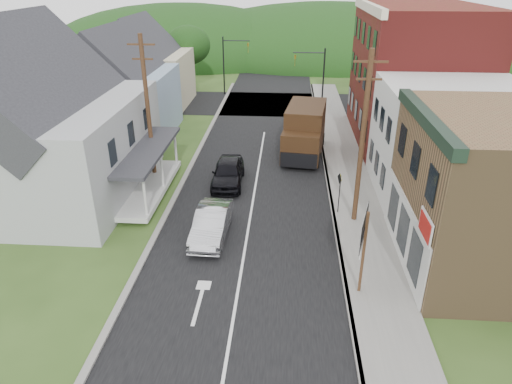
% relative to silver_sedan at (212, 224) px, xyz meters
% --- Properties ---
extents(ground, '(120.00, 120.00, 0.00)m').
position_rel_silver_sedan_xyz_m(ground, '(1.77, -1.40, -0.74)').
color(ground, '#2D4719').
rests_on(ground, ground).
extents(road, '(9.00, 90.00, 0.02)m').
position_rel_silver_sedan_xyz_m(road, '(1.77, 8.60, -0.74)').
color(road, black).
rests_on(road, ground).
extents(cross_road, '(60.00, 9.00, 0.02)m').
position_rel_silver_sedan_xyz_m(cross_road, '(1.77, 25.60, -0.74)').
color(cross_road, black).
rests_on(cross_road, ground).
extents(sidewalk_right, '(2.80, 55.00, 0.15)m').
position_rel_silver_sedan_xyz_m(sidewalk_right, '(7.67, 6.60, -0.66)').
color(sidewalk_right, slate).
rests_on(sidewalk_right, ground).
extents(curb_right, '(0.20, 55.00, 0.15)m').
position_rel_silver_sedan_xyz_m(curb_right, '(6.32, 6.60, -0.66)').
color(curb_right, slate).
rests_on(curb_right, ground).
extents(curb_left, '(0.30, 55.00, 0.12)m').
position_rel_silver_sedan_xyz_m(curb_left, '(-2.88, 6.60, -0.68)').
color(curb_left, slate).
rests_on(curb_left, ground).
extents(storefront_tan, '(8.00, 8.00, 7.00)m').
position_rel_silver_sedan_xyz_m(storefront_tan, '(13.07, -1.40, 2.76)').
color(storefront_tan, brown).
rests_on(storefront_tan, ground).
extents(storefront_white, '(8.00, 7.00, 6.50)m').
position_rel_silver_sedan_xyz_m(storefront_white, '(13.07, 6.10, 2.51)').
color(storefront_white, silver).
rests_on(storefront_white, ground).
extents(storefront_red, '(8.00, 12.00, 10.00)m').
position_rel_silver_sedan_xyz_m(storefront_red, '(13.07, 15.60, 4.26)').
color(storefront_red, maroon).
rests_on(storefront_red, ground).
extents(house_gray, '(10.20, 12.24, 8.35)m').
position_rel_silver_sedan_xyz_m(house_gray, '(-10.23, 4.60, 3.49)').
color(house_gray, '#9D9FA2').
rests_on(house_gray, ground).
extents(house_blue, '(7.14, 8.16, 7.28)m').
position_rel_silver_sedan_xyz_m(house_blue, '(-9.23, 15.60, 2.95)').
color(house_blue, '#90A3C4').
rests_on(house_blue, ground).
extents(house_cream, '(7.14, 8.16, 7.28)m').
position_rel_silver_sedan_xyz_m(house_cream, '(-9.73, 24.60, 2.95)').
color(house_cream, beige).
rests_on(house_cream, ground).
extents(utility_pole_right, '(1.60, 0.26, 9.00)m').
position_rel_silver_sedan_xyz_m(utility_pole_right, '(7.37, 2.10, 3.92)').
color(utility_pole_right, '#472D19').
rests_on(utility_pole_right, ground).
extents(utility_pole_left, '(1.60, 0.26, 9.00)m').
position_rel_silver_sedan_xyz_m(utility_pole_left, '(-4.73, 6.60, 3.92)').
color(utility_pole_left, '#472D19').
rests_on(utility_pole_left, ground).
extents(traffic_signal_right, '(2.87, 0.20, 6.00)m').
position_rel_silver_sedan_xyz_m(traffic_signal_right, '(6.07, 22.10, 3.02)').
color(traffic_signal_right, black).
rests_on(traffic_signal_right, ground).
extents(traffic_signal_left, '(2.87, 0.20, 6.00)m').
position_rel_silver_sedan_xyz_m(traffic_signal_left, '(-2.54, 29.10, 3.02)').
color(traffic_signal_left, black).
rests_on(traffic_signal_left, ground).
extents(tree_left_b, '(4.80, 4.80, 6.94)m').
position_rel_silver_sedan_xyz_m(tree_left_b, '(-15.23, 10.60, 4.14)').
color(tree_left_b, '#382616').
rests_on(tree_left_b, ground).
extents(tree_left_c, '(5.80, 5.80, 8.41)m').
position_rel_silver_sedan_xyz_m(tree_left_c, '(-17.23, 18.60, 5.20)').
color(tree_left_c, '#382616').
rests_on(tree_left_c, ground).
extents(tree_left_d, '(4.80, 4.80, 6.94)m').
position_rel_silver_sedan_xyz_m(tree_left_d, '(-7.23, 30.60, 4.14)').
color(tree_left_d, '#382616').
rests_on(tree_left_d, ground).
extents(forested_ridge, '(90.00, 30.00, 16.00)m').
position_rel_silver_sedan_xyz_m(forested_ridge, '(1.77, 53.60, -0.74)').
color(forested_ridge, black).
rests_on(forested_ridge, ground).
extents(silver_sedan, '(1.69, 4.53, 1.48)m').
position_rel_silver_sedan_xyz_m(silver_sedan, '(0.00, 0.00, 0.00)').
color(silver_sedan, silver).
rests_on(silver_sedan, ground).
extents(dark_sedan, '(1.96, 4.66, 1.57)m').
position_rel_silver_sedan_xyz_m(dark_sedan, '(0.03, 6.32, 0.05)').
color(dark_sedan, black).
rests_on(dark_sedan, ground).
extents(delivery_van, '(3.34, 6.61, 3.54)m').
position_rel_silver_sedan_xyz_m(delivery_van, '(4.89, 11.71, 1.05)').
color(delivery_van, black).
rests_on(delivery_van, ground).
extents(route_sign_cluster, '(0.62, 2.07, 3.72)m').
position_rel_silver_sedan_xyz_m(route_sign_cluster, '(6.77, -4.03, 1.82)').
color(route_sign_cluster, '#472D19').
rests_on(route_sign_cluster, sidewalk_right).
extents(warning_sign, '(0.18, 0.63, 2.35)m').
position_rel_silver_sedan_xyz_m(warning_sign, '(6.54, 2.80, 0.91)').
color(warning_sign, black).
rests_on(warning_sign, sidewalk_right).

